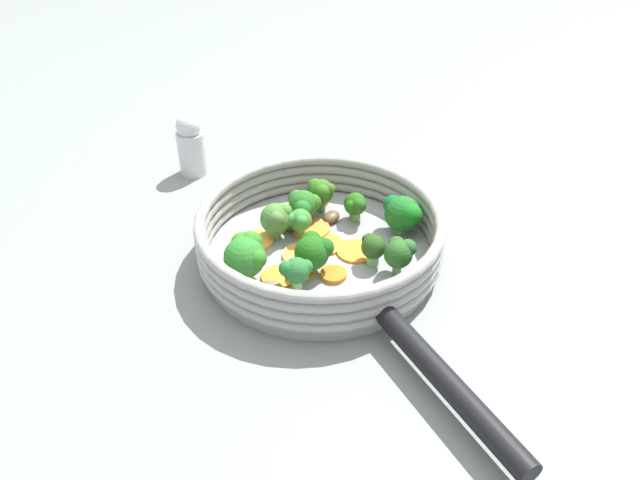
# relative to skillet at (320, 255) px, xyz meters

# --- Properties ---
(ground_plane) EXTENTS (4.00, 4.00, 0.00)m
(ground_plane) POSITION_rel_skillet_xyz_m (0.00, 0.00, -0.01)
(ground_plane) COLOR gray
(skillet) EXTENTS (0.28, 0.28, 0.01)m
(skillet) POSITION_rel_skillet_xyz_m (0.00, 0.00, 0.00)
(skillet) COLOR #939699
(skillet) RESTS_ON ground_plane
(skillet_rim_wall) EXTENTS (0.30, 0.30, 0.05)m
(skillet_rim_wall) POSITION_rel_skillet_xyz_m (0.00, 0.00, 0.03)
(skillet_rim_wall) COLOR #999993
(skillet_rim_wall) RESTS_ON skillet
(skillet_handle) EXTENTS (0.20, 0.12, 0.02)m
(skillet_handle) POSITION_rel_skillet_xyz_m (-0.22, 0.12, 0.02)
(skillet_handle) COLOR black
(skillet_handle) RESTS_ON skillet
(skillet_rivet_left) EXTENTS (0.01, 0.01, 0.01)m
(skillet_rivet_left) POSITION_rel_skillet_xyz_m (-0.10, 0.09, 0.01)
(skillet_rivet_left) COLOR gray
(skillet_rivet_left) RESTS_ON skillet
(skillet_rivet_right) EXTENTS (0.01, 0.01, 0.01)m
(skillet_rivet_right) POSITION_rel_skillet_xyz_m (-0.13, 0.03, 0.01)
(skillet_rivet_right) COLOR gray
(skillet_rivet_right) RESTS_ON skillet
(carrot_slice_0) EXTENTS (0.05, 0.05, 0.00)m
(carrot_slice_0) POSITION_rel_skillet_xyz_m (0.01, 0.07, 0.01)
(carrot_slice_0) COLOR orange
(carrot_slice_0) RESTS_ON skillet
(carrot_slice_1) EXTENTS (0.04, 0.04, 0.01)m
(carrot_slice_1) POSITION_rel_skillet_xyz_m (0.06, -0.09, 0.01)
(carrot_slice_1) COLOR orange
(carrot_slice_1) RESTS_ON skillet
(carrot_slice_2) EXTENTS (0.06, 0.06, 0.00)m
(carrot_slice_2) POSITION_rel_skillet_xyz_m (0.00, 0.05, 0.01)
(carrot_slice_2) COLOR orange
(carrot_slice_2) RESTS_ON skillet
(carrot_slice_3) EXTENTS (0.06, 0.06, 0.01)m
(carrot_slice_3) POSITION_rel_skillet_xyz_m (0.03, -0.03, 0.01)
(carrot_slice_3) COLOR orange
(carrot_slice_3) RESTS_ON skillet
(carrot_slice_4) EXTENTS (0.04, 0.04, 0.00)m
(carrot_slice_4) POSITION_rel_skillet_xyz_m (-0.01, 0.11, 0.01)
(carrot_slice_4) COLOR orange
(carrot_slice_4) RESTS_ON skillet
(carrot_slice_5) EXTENTS (0.05, 0.05, 0.00)m
(carrot_slice_5) POSITION_rel_skillet_xyz_m (-0.00, -0.01, 0.01)
(carrot_slice_5) COLOR orange
(carrot_slice_5) RESTS_ON skillet
(carrot_slice_6) EXTENTS (0.04, 0.04, 0.01)m
(carrot_slice_6) POSITION_rel_skillet_xyz_m (-0.04, 0.03, 0.01)
(carrot_slice_6) COLOR orange
(carrot_slice_6) RESTS_ON skillet
(carrot_slice_7) EXTENTS (0.06, 0.06, 0.00)m
(carrot_slice_7) POSITION_rel_skillet_xyz_m (0.01, 0.02, 0.01)
(carrot_slice_7) COLOR #F2963D
(carrot_slice_7) RESTS_ON skillet
(carrot_slice_8) EXTENTS (0.05, 0.05, 0.00)m
(carrot_slice_8) POSITION_rel_skillet_xyz_m (0.07, 0.03, 0.01)
(carrot_slice_8) COLOR gold
(carrot_slice_8) RESTS_ON skillet
(carrot_slice_9) EXTENTS (0.07, 0.07, 0.00)m
(carrot_slice_9) POSITION_rel_skillet_xyz_m (-0.04, -0.02, 0.01)
(carrot_slice_9) COLOR orange
(carrot_slice_9) RESTS_ON skillet
(broccoli_floret_0) EXTENTS (0.03, 0.04, 0.05)m
(broccoli_floret_0) POSITION_rel_skillet_xyz_m (-0.10, -0.01, 0.04)
(broccoli_floret_0) COLOR #658652
(broccoli_floret_0) RESTS_ON skillet
(broccoli_floret_1) EXTENTS (0.04, 0.04, 0.05)m
(broccoli_floret_1) POSITION_rel_skillet_xyz_m (0.05, -0.04, 0.03)
(broccoli_floret_1) COLOR #7F9E50
(broccoli_floret_1) RESTS_ON skillet
(broccoli_floret_2) EXTENTS (0.03, 0.03, 0.04)m
(broccoli_floret_2) POSITION_rel_skillet_xyz_m (-0.06, -0.01, 0.03)
(broccoli_floret_2) COLOR #80B26E
(broccoli_floret_2) RESTS_ON skillet
(broccoli_floret_3) EXTENTS (0.04, 0.04, 0.05)m
(broccoli_floret_3) POSITION_rel_skillet_xyz_m (-0.02, 0.04, 0.04)
(broccoli_floret_3) COLOR #6E9852
(broccoli_floret_3) RESTS_ON skillet
(broccoli_floret_4) EXTENTS (0.03, 0.03, 0.04)m
(broccoli_floret_4) POSITION_rel_skillet_xyz_m (0.04, -0.01, 0.03)
(broccoli_floret_4) COLOR #7A9B4D
(broccoli_floret_4) RESTS_ON skillet
(broccoli_floret_5) EXTENTS (0.05, 0.05, 0.05)m
(broccoli_floret_5) POSITION_rel_skillet_xyz_m (0.04, 0.09, 0.04)
(broccoli_floret_5) COLOR #8AB45C
(broccoli_floret_5) RESTS_ON skillet
(broccoli_floret_6) EXTENTS (0.03, 0.03, 0.04)m
(broccoli_floret_6) POSITION_rel_skillet_xyz_m (-0.00, -0.08, 0.03)
(broccoli_floret_6) COLOR #7A974C
(broccoli_floret_6) RESTS_ON skillet
(broccoli_floret_7) EXTENTS (0.04, 0.04, 0.05)m
(broccoli_floret_7) POSITION_rel_skillet_xyz_m (0.06, 0.01, 0.04)
(broccoli_floret_7) COLOR #84A766
(broccoli_floret_7) RESTS_ON skillet
(broccoli_floret_8) EXTENTS (0.03, 0.03, 0.04)m
(broccoli_floret_8) POSITION_rel_skillet_xyz_m (-0.02, 0.08, 0.03)
(broccoli_floret_8) COLOR #8DB665
(broccoli_floret_8) RESTS_ON skillet
(broccoli_floret_9) EXTENTS (0.04, 0.03, 0.05)m
(broccoli_floret_9) POSITION_rel_skillet_xyz_m (0.05, -0.07, 0.04)
(broccoli_floret_9) COLOR #5D9143
(broccoli_floret_9) RESTS_ON skillet
(broccoli_floret_10) EXTENTS (0.06, 0.05, 0.05)m
(broccoli_floret_10) POSITION_rel_skillet_xyz_m (-0.06, -0.09, 0.04)
(broccoli_floret_10) COLOR #6EA14C
(broccoli_floret_10) RESTS_ON skillet
(mushroom_piece_0) EXTENTS (0.03, 0.02, 0.01)m
(mushroom_piece_0) POSITION_rel_skillet_xyz_m (0.00, 0.09, 0.01)
(mushroom_piece_0) COLOR #7E634C
(mushroom_piece_0) RESTS_ON skillet
(mushroom_piece_1) EXTENTS (0.02, 0.03, 0.01)m
(mushroom_piece_1) POSITION_rel_skillet_xyz_m (0.02, -0.06, 0.01)
(mushroom_piece_1) COLOR brown
(mushroom_piece_1) RESTS_ON skillet
(mushroom_piece_2) EXTENTS (0.04, 0.03, 0.01)m
(mushroom_piece_2) POSITION_rel_skillet_xyz_m (0.06, -0.02, 0.01)
(mushroom_piece_2) COLOR brown
(mushroom_piece_2) RESTS_ON skillet
(salt_shaker) EXTENTS (0.04, 0.04, 0.09)m
(salt_shaker) POSITION_rel_skillet_xyz_m (0.28, -0.07, 0.04)
(salt_shaker) COLOR silver
(salt_shaker) RESTS_ON ground_plane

